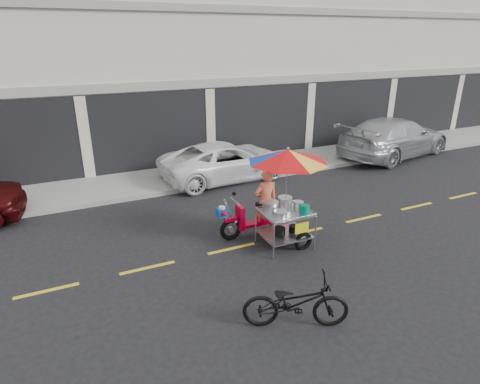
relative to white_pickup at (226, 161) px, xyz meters
name	(u,v)px	position (x,y,z in m)	size (l,w,h in m)	color
ground	(303,232)	(0.12, -4.70, -0.64)	(90.00, 90.00, 0.00)	black
sidewalk	(221,169)	(0.12, 0.80, -0.57)	(45.00, 3.00, 0.15)	gray
shophouse_block	(233,47)	(2.94, 5.89, 3.59)	(36.00, 8.11, 10.40)	beige
centerline	(303,232)	(0.12, -4.70, -0.64)	(42.00, 0.10, 0.01)	gold
white_pickup	(226,161)	(0.00, 0.00, 0.00)	(2.14, 4.63, 1.29)	white
silver_pickup	(394,137)	(7.44, -0.33, 0.16)	(2.25, 5.53, 1.61)	#B8BBC0
near_bicycle	(296,302)	(-1.98, -7.63, -0.17)	(0.63, 1.82, 0.95)	black
food_vendor_rig	(278,182)	(-0.69, -4.75, 0.87)	(2.38, 1.92, 2.42)	black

